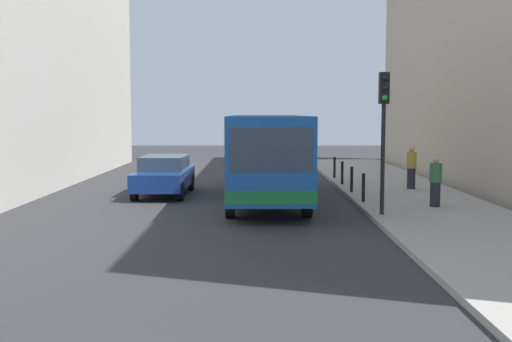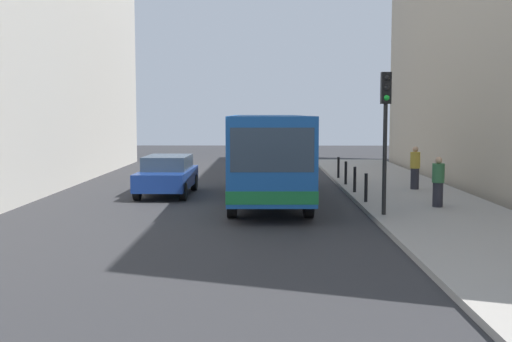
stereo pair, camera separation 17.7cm
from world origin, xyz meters
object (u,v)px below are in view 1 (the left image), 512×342
Objects in this scene: bollard_near at (366,188)px; pedestrian_mid_sidewalk at (414,168)px; car_beside_bus at (167,174)px; bollard_far at (345,173)px; bus at (266,151)px; bollard_mid at (354,179)px; traffic_light at (386,116)px; pedestrian_near_signal at (438,182)px; bollard_farthest at (337,167)px.

pedestrian_mid_sidewalk is (2.46, 3.57, 0.35)m from bollard_near.
car_beside_bus reaches higher than bollard_far.
bus reaches higher than pedestrian_mid_sidewalk.
car_beside_bus is at bearing 177.73° from bollard_mid.
traffic_light is 8.16m from bollard_far.
pedestrian_near_signal reaches higher than bollard_near.
car_beside_bus is at bearing -145.10° from bollard_farthest.
car_beside_bus is (-3.75, 1.17, -0.94)m from bus.
pedestrian_near_signal is at bearing -60.54° from bollard_mid.
car_beside_bus reaches higher than bollard_near.
bus is at bearing 110.09° from pedestrian_mid_sidewalk.
car_beside_bus is 4.67× the size of bollard_mid.
bollard_near is at bearing 151.44° from bus.
car_beside_bus is at bearing -18.52° from bus.
bollard_near is 5.18m from bollard_far.
pedestrian_mid_sidewalk reaches higher than bollard_near.
bollard_near is at bearing 147.47° from pedestrian_mid_sidewalk.
pedestrian_mid_sidewalk is at bearing -33.26° from bollard_far.
bollard_mid is at bearing -165.96° from bus.
traffic_light is (7.12, -5.50, 2.22)m from car_beside_bus.
car_beside_bus is at bearing 21.77° from pedestrian_near_signal.
pedestrian_mid_sidewalk is (2.46, -1.61, 0.35)m from bollard_far.
bollard_far is 2.96m from pedestrian_mid_sidewalk.
bollard_farthest is (0.00, 5.18, 0.00)m from bollard_mid.
traffic_light reaches higher than car_beside_bus.
car_beside_bus is 8.57m from bollard_farthest.
bollard_far is at bearing 90.00° from bollard_mid.
pedestrian_mid_sidewalk is at bearing -163.13° from bus.
bollard_farthest is at bearing 32.39° from pedestrian_mid_sidewalk.
car_beside_bus is 4.67× the size of bollard_near.
bus is 3.57m from bollard_mid.
bus is at bearing 152.61° from bollard_near.
bollard_mid is 0.60× the size of pedestrian_near_signal.
car_beside_bus is 7.40m from bollard_far.
bollard_far is at bearing -90.00° from bollard_farthest.
traffic_light is 6.93m from pedestrian_mid_sidewalk.
traffic_light reaches higher than pedestrian_near_signal.
bollard_farthest is (7.02, 4.90, -0.16)m from car_beside_bus.
bollard_far and bollard_farthest have the same top height.
traffic_light is 3.25m from pedestrian_near_signal.
traffic_light reaches higher than bollard_farthest.
pedestrian_mid_sidewalk is (0.38, 4.65, 0.04)m from pedestrian_near_signal.
pedestrian_near_signal is at bearing -71.66° from bollard_far.
car_beside_bus is 4.67× the size of bollard_far.
bollard_mid and bollard_far have the same top height.
bus is at bearing 163.73° from car_beside_bus.
pedestrian_near_signal is at bearing -76.80° from bollard_farthest.
bollard_mid is (-0.10, 5.22, -2.38)m from traffic_light.
pedestrian_mid_sidewalk is at bearing -174.72° from car_beside_bus.
bus reaches higher than bollard_mid.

